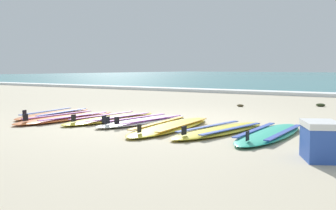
{
  "coord_description": "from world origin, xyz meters",
  "views": [
    {
      "loc": [
        3.9,
        -5.58,
        0.9
      ],
      "look_at": [
        -0.07,
        0.38,
        0.25
      ],
      "focal_mm": 44.52,
      "sensor_mm": 36.0,
      "label": 1
    }
  ],
  "objects_px": {
    "surfboard_3": "(144,121)",
    "surfboard_5": "(220,130)",
    "surfboard_1": "(67,118)",
    "surfboard_4": "(171,126)",
    "surfboard_6": "(270,134)",
    "surfboard_0": "(55,114)",
    "surfboard_2": "(111,118)",
    "cooler_box": "(320,140)"
  },
  "relations": [
    {
      "from": "surfboard_3",
      "to": "surfboard_5",
      "type": "bearing_deg",
      "value": -8.02
    },
    {
      "from": "surfboard_1",
      "to": "surfboard_4",
      "type": "relative_size",
      "value": 0.93
    },
    {
      "from": "surfboard_1",
      "to": "surfboard_4",
      "type": "bearing_deg",
      "value": 2.9
    },
    {
      "from": "surfboard_4",
      "to": "surfboard_5",
      "type": "xyz_separation_m",
      "value": [
        0.77,
        0.07,
        0.0
      ]
    },
    {
      "from": "surfboard_5",
      "to": "surfboard_6",
      "type": "bearing_deg",
      "value": 6.59
    },
    {
      "from": "surfboard_1",
      "to": "surfboard_5",
      "type": "distance_m",
      "value": 2.85
    },
    {
      "from": "surfboard_0",
      "to": "surfboard_5",
      "type": "bearing_deg",
      "value": -2.12
    },
    {
      "from": "surfboard_3",
      "to": "surfboard_6",
      "type": "xyz_separation_m",
      "value": [
        2.15,
        -0.13,
        -0.0
      ]
    },
    {
      "from": "surfboard_6",
      "to": "surfboard_4",
      "type": "bearing_deg",
      "value": -174.27
    },
    {
      "from": "surfboard_2",
      "to": "surfboard_6",
      "type": "relative_size",
      "value": 1.01
    },
    {
      "from": "surfboard_6",
      "to": "surfboard_1",
      "type": "bearing_deg",
      "value": -175.93
    },
    {
      "from": "surfboard_1",
      "to": "cooler_box",
      "type": "relative_size",
      "value": 3.97
    },
    {
      "from": "surfboard_2",
      "to": "surfboard_3",
      "type": "bearing_deg",
      "value": 2.43
    },
    {
      "from": "surfboard_3",
      "to": "surfboard_6",
      "type": "height_order",
      "value": "same"
    },
    {
      "from": "surfboard_2",
      "to": "surfboard_3",
      "type": "height_order",
      "value": "same"
    },
    {
      "from": "surfboard_1",
      "to": "cooler_box",
      "type": "distance_m",
      "value": 4.49
    },
    {
      "from": "cooler_box",
      "to": "surfboard_6",
      "type": "bearing_deg",
      "value": 129.88
    },
    {
      "from": "surfboard_2",
      "to": "surfboard_3",
      "type": "xyz_separation_m",
      "value": [
        0.67,
        0.03,
        0.0
      ]
    },
    {
      "from": "surfboard_4",
      "to": "surfboard_5",
      "type": "distance_m",
      "value": 0.78
    },
    {
      "from": "surfboard_0",
      "to": "surfboard_1",
      "type": "distance_m",
      "value": 0.72
    },
    {
      "from": "surfboard_3",
      "to": "surfboard_0",
      "type": "bearing_deg",
      "value": -177.75
    },
    {
      "from": "surfboard_1",
      "to": "surfboard_3",
      "type": "relative_size",
      "value": 1.07
    },
    {
      "from": "surfboard_1",
      "to": "surfboard_6",
      "type": "height_order",
      "value": "same"
    },
    {
      "from": "surfboard_0",
      "to": "surfboard_1",
      "type": "height_order",
      "value": "same"
    },
    {
      "from": "surfboard_6",
      "to": "cooler_box",
      "type": "distance_m",
      "value": 1.4
    },
    {
      "from": "surfboard_0",
      "to": "surfboard_6",
      "type": "distance_m",
      "value": 4.17
    },
    {
      "from": "surfboard_0",
      "to": "surfboard_3",
      "type": "xyz_separation_m",
      "value": [
        2.02,
        0.08,
        0.0
      ]
    },
    {
      "from": "surfboard_6",
      "to": "cooler_box",
      "type": "relative_size",
      "value": 3.91
    },
    {
      "from": "surfboard_2",
      "to": "surfboard_0",
      "type": "bearing_deg",
      "value": -177.84
    },
    {
      "from": "surfboard_0",
      "to": "surfboard_2",
      "type": "bearing_deg",
      "value": 2.16
    },
    {
      "from": "surfboard_2",
      "to": "surfboard_6",
      "type": "distance_m",
      "value": 2.82
    },
    {
      "from": "surfboard_1",
      "to": "surfboard_4",
      "type": "distance_m",
      "value": 2.07
    },
    {
      "from": "surfboard_3",
      "to": "cooler_box",
      "type": "height_order",
      "value": "cooler_box"
    },
    {
      "from": "surfboard_5",
      "to": "cooler_box",
      "type": "relative_size",
      "value": 3.82
    },
    {
      "from": "surfboard_0",
      "to": "surfboard_4",
      "type": "height_order",
      "value": "same"
    },
    {
      "from": "surfboard_2",
      "to": "cooler_box",
      "type": "distance_m",
      "value": 3.9
    },
    {
      "from": "surfboard_3",
      "to": "cooler_box",
      "type": "relative_size",
      "value": 3.73
    },
    {
      "from": "surfboard_3",
      "to": "surfboard_2",
      "type": "bearing_deg",
      "value": -177.57
    },
    {
      "from": "cooler_box",
      "to": "surfboard_1",
      "type": "bearing_deg",
      "value": 169.46
    },
    {
      "from": "surfboard_0",
      "to": "surfboard_1",
      "type": "bearing_deg",
      "value": -24.7
    },
    {
      "from": "surfboard_0",
      "to": "cooler_box",
      "type": "distance_m",
      "value": 5.19
    },
    {
      "from": "surfboard_4",
      "to": "cooler_box",
      "type": "height_order",
      "value": "cooler_box"
    }
  ]
}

